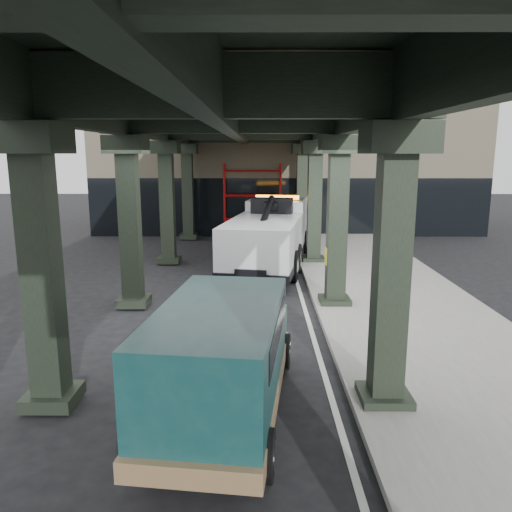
{
  "coord_description": "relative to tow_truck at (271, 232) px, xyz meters",
  "views": [
    {
      "loc": [
        0.33,
        -12.32,
        4.5
      ],
      "look_at": [
        0.26,
        1.3,
        1.7
      ],
      "focal_mm": 35.0,
      "sensor_mm": 36.0,
      "label": 1
    }
  ],
  "objects": [
    {
      "name": "ground",
      "position": [
        -0.81,
        -7.53,
        -1.4
      ],
      "size": [
        90.0,
        90.0,
        0.0
      ],
      "primitive_type": "plane",
      "color": "black",
      "rests_on": "ground"
    },
    {
      "name": "sidewalk",
      "position": [
        3.69,
        -5.53,
        -1.33
      ],
      "size": [
        5.0,
        40.0,
        0.15
      ],
      "primitive_type": "cube",
      "color": "gray",
      "rests_on": "ground"
    },
    {
      "name": "lane_stripe",
      "position": [
        0.89,
        -5.53,
        -1.39
      ],
      "size": [
        0.12,
        38.0,
        0.01
      ],
      "primitive_type": "cube",
      "color": "silver",
      "rests_on": "ground"
    },
    {
      "name": "viaduct",
      "position": [
        -1.21,
        -5.53,
        4.06
      ],
      "size": [
        7.4,
        32.0,
        6.4
      ],
      "color": "black",
      "rests_on": "ground"
    },
    {
      "name": "building",
      "position": [
        1.19,
        12.47,
        2.6
      ],
      "size": [
        22.0,
        10.0,
        8.0
      ],
      "primitive_type": "cube",
      "color": "#C6B793",
      "rests_on": "ground"
    },
    {
      "name": "scaffolding",
      "position": [
        -0.81,
        7.11,
        0.71
      ],
      "size": [
        3.08,
        0.88,
        4.0
      ],
      "color": "#AA0D0D",
      "rests_on": "ground"
    },
    {
      "name": "tow_truck",
      "position": [
        0.0,
        0.0,
        0.0
      ],
      "size": [
        3.78,
        9.01,
        2.87
      ],
      "rotation": [
        0.0,
        0.0,
        -0.17
      ],
      "color": "black",
      "rests_on": "ground"
    },
    {
      "name": "towed_van",
      "position": [
        -1.09,
        -11.87,
        -0.28
      ],
      "size": [
        2.57,
        5.34,
        2.09
      ],
      "rotation": [
        0.0,
        0.0,
        -0.12
      ],
      "color": "#103B3C",
      "rests_on": "ground"
    }
  ]
}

